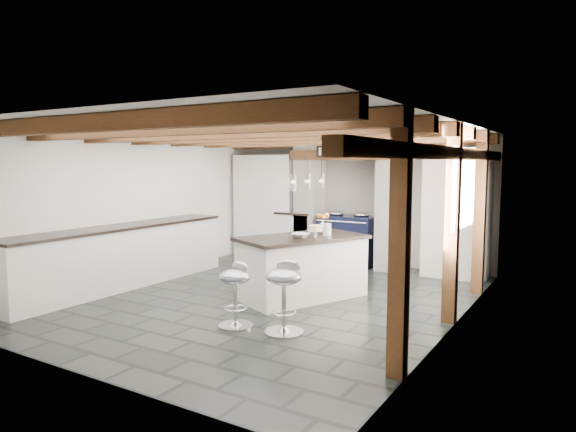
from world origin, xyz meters
The scene contains 6 objects.
ground centered at (0.00, 0.00, 0.00)m, with size 6.00×6.00×0.00m, color black.
room_shell centered at (-0.61, 1.42, 1.07)m, with size 6.00×6.03×6.00m.
range_cooker centered at (0.00, 2.68, 0.47)m, with size 1.00×0.63×0.99m.
kitchen_island centered at (0.42, 0.25, 0.44)m, with size 1.54×1.95×1.14m.
bar_stool_near centered at (0.99, -1.15, 0.50)m, with size 0.50×0.50×0.80m.
bar_stool_far centered at (0.41, -1.24, 0.46)m, with size 0.43×0.43×0.74m.
Camera 1 is at (3.84, -5.76, 1.84)m, focal length 32.00 mm.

